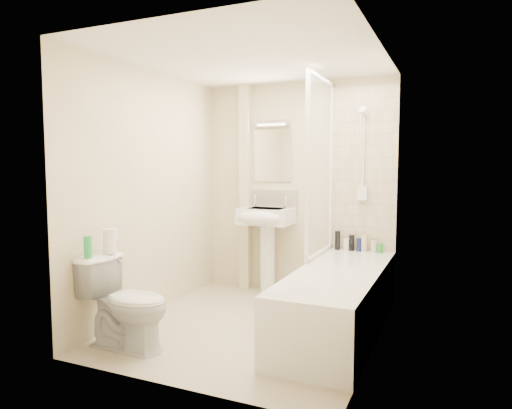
% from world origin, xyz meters
% --- Properties ---
extents(floor, '(2.50, 2.50, 0.00)m').
position_xyz_m(floor, '(0.00, 0.00, 0.00)').
color(floor, beige).
rests_on(floor, ground).
extents(wall_back, '(2.20, 0.02, 2.40)m').
position_xyz_m(wall_back, '(0.00, 1.25, 1.20)').
color(wall_back, beige).
rests_on(wall_back, ground).
extents(wall_left, '(0.02, 2.50, 2.40)m').
position_xyz_m(wall_left, '(-1.10, 0.00, 1.20)').
color(wall_left, beige).
rests_on(wall_left, ground).
extents(wall_right, '(0.02, 2.50, 2.40)m').
position_xyz_m(wall_right, '(1.10, 0.00, 1.20)').
color(wall_right, beige).
rests_on(wall_right, ground).
extents(ceiling, '(2.20, 2.50, 0.02)m').
position_xyz_m(ceiling, '(0.00, 0.00, 2.40)').
color(ceiling, white).
rests_on(ceiling, wall_back).
extents(tile_back, '(0.70, 0.01, 1.75)m').
position_xyz_m(tile_back, '(0.75, 1.24, 1.42)').
color(tile_back, beige).
rests_on(tile_back, wall_back).
extents(tile_right, '(0.01, 2.10, 1.75)m').
position_xyz_m(tile_right, '(1.09, 0.20, 1.42)').
color(tile_right, beige).
rests_on(tile_right, wall_right).
extents(pipe_boxing, '(0.12, 0.12, 2.40)m').
position_xyz_m(pipe_boxing, '(-0.62, 1.19, 1.20)').
color(pipe_boxing, beige).
rests_on(pipe_boxing, ground).
extents(splashback, '(0.60, 0.02, 0.30)m').
position_xyz_m(splashback, '(-0.29, 1.24, 1.03)').
color(splashback, beige).
rests_on(splashback, wall_back).
extents(mirror, '(0.46, 0.01, 0.60)m').
position_xyz_m(mirror, '(-0.29, 1.24, 1.58)').
color(mirror, white).
rests_on(mirror, wall_back).
extents(strip_light, '(0.42, 0.07, 0.07)m').
position_xyz_m(strip_light, '(-0.29, 1.22, 1.95)').
color(strip_light, silver).
rests_on(strip_light, wall_back).
extents(bathtub, '(0.70, 2.10, 0.55)m').
position_xyz_m(bathtub, '(0.75, 0.20, 0.29)').
color(bathtub, white).
rests_on(bathtub, ground).
extents(shower_screen, '(0.04, 0.92, 1.80)m').
position_xyz_m(shower_screen, '(0.40, 0.80, 1.45)').
color(shower_screen, white).
rests_on(shower_screen, bathtub).
extents(shower_fixture, '(0.10, 0.16, 0.99)m').
position_xyz_m(shower_fixture, '(0.75, 1.19, 1.55)').
color(shower_fixture, white).
rests_on(shower_fixture, wall_back).
extents(pedestal_sink, '(0.58, 0.52, 1.12)m').
position_xyz_m(pedestal_sink, '(-0.29, 1.01, 0.79)').
color(pedestal_sink, white).
rests_on(pedestal_sink, ground).
extents(bottle_black_a, '(0.06, 0.06, 0.21)m').
position_xyz_m(bottle_black_a, '(0.50, 1.16, 0.65)').
color(bottle_black_a, black).
rests_on(bottle_black_a, bathtub).
extents(bottle_white_a, '(0.06, 0.06, 0.13)m').
position_xyz_m(bottle_white_a, '(0.60, 1.16, 0.61)').
color(bottle_white_a, white).
rests_on(bottle_white_a, bathtub).
extents(bottle_black_b, '(0.05, 0.05, 0.17)m').
position_xyz_m(bottle_black_b, '(0.65, 1.16, 0.64)').
color(bottle_black_b, black).
rests_on(bottle_black_b, bathtub).
extents(bottle_blue, '(0.05, 0.05, 0.14)m').
position_xyz_m(bottle_blue, '(0.73, 1.16, 0.62)').
color(bottle_blue, navy).
rests_on(bottle_blue, bathtub).
extents(bottle_cream, '(0.06, 0.06, 0.18)m').
position_xyz_m(bottle_cream, '(0.79, 1.16, 0.64)').
color(bottle_cream, beige).
rests_on(bottle_cream, bathtub).
extents(bottle_white_b, '(0.06, 0.06, 0.12)m').
position_xyz_m(bottle_white_b, '(0.89, 1.16, 0.61)').
color(bottle_white_b, silver).
rests_on(bottle_white_b, bathtub).
extents(bottle_green, '(0.06, 0.06, 0.10)m').
position_xyz_m(bottle_green, '(0.95, 1.16, 0.60)').
color(bottle_green, green).
rests_on(bottle_green, bathtub).
extents(toilet, '(0.46, 0.75, 0.74)m').
position_xyz_m(toilet, '(-0.72, -0.85, 0.37)').
color(toilet, white).
rests_on(toilet, ground).
extents(toilet_roll_lower, '(0.11, 0.11, 0.11)m').
position_xyz_m(toilet_roll_lower, '(-0.94, -0.78, 0.80)').
color(toilet_roll_lower, white).
rests_on(toilet_roll_lower, toilet).
extents(toilet_roll_upper, '(0.11, 0.11, 0.09)m').
position_xyz_m(toilet_roll_upper, '(-0.95, -0.76, 0.90)').
color(toilet_roll_upper, white).
rests_on(toilet_roll_upper, toilet_roll_lower).
extents(green_bottle, '(0.06, 0.06, 0.17)m').
position_xyz_m(green_bottle, '(-0.98, -0.99, 0.83)').
color(green_bottle, green).
rests_on(green_bottle, toilet).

